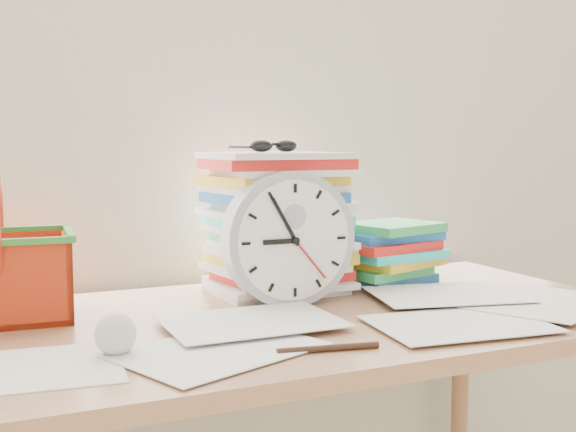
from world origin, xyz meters
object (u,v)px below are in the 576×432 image
clock (289,239)px  desk (282,354)px  book_stack (388,253)px  paper_stack (279,222)px

clock → desk: bearing=-123.3°
desk → clock: 0.22m
desk → book_stack: 0.41m
clock → book_stack: clock is taller
desk → paper_stack: (0.08, 0.20, 0.22)m
paper_stack → clock: bearing=-106.0°
desk → clock: bearing=56.7°
paper_stack → book_stack: size_ratio=1.27×
book_stack → paper_stack: bearing=175.6°
clock → paper_stack: bearing=74.0°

